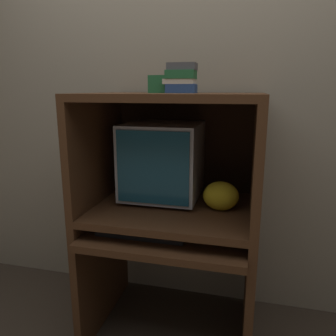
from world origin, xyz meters
TOP-DOWN VIEW (x-y plane):
  - wall_back at (0.00, 0.73)m, footprint 6.00×0.06m
  - desk_base at (0.00, 0.29)m, footprint 0.89×0.72m
  - desk_monitor_shelf at (0.00, 0.34)m, footprint 0.89×0.67m
  - hutch_upper at (0.00, 0.37)m, footprint 0.89×0.67m
  - crt_monitor at (-0.08, 0.44)m, footprint 0.41×0.41m
  - keyboard at (-0.11, 0.16)m, footprint 0.44×0.16m
  - mouse at (0.16, 0.15)m, footprint 0.07×0.05m
  - snack_bag at (0.26, 0.34)m, footprint 0.18×0.14m
  - book_stack at (0.04, 0.36)m, footprint 0.16×0.11m
  - storage_box at (-0.07, 0.39)m, footprint 0.13×0.11m

SIDE VIEW (x-z plane):
  - desk_base at x=0.00m, z-range 0.07..0.74m
  - keyboard at x=-0.11m, z-range 0.66..0.69m
  - mouse at x=0.16m, z-range 0.66..0.69m
  - desk_monitor_shelf at x=0.00m, z-range 0.69..0.78m
  - snack_bag at x=0.26m, z-range 0.76..0.91m
  - crt_monitor at x=-0.08m, z-range 0.76..1.20m
  - hutch_upper at x=0.00m, z-range 0.85..1.45m
  - wall_back at x=0.00m, z-range 0.00..2.60m
  - storage_box at x=-0.07m, z-range 1.35..1.44m
  - book_stack at x=0.04m, z-range 1.35..1.50m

